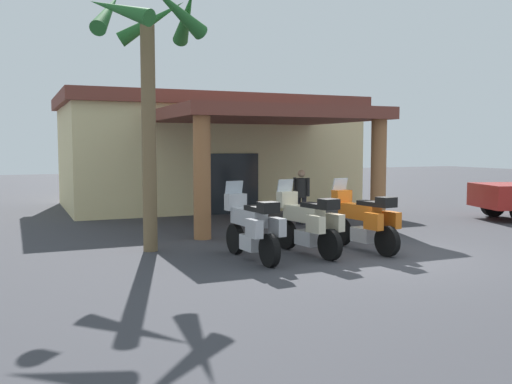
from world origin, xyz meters
TOP-DOWN VIEW (x-y plane):
  - ground_plane at (0.00, 0.00)m, footprint 80.00×80.00m
  - motel_building at (0.09, 11.25)m, footprint 11.30×11.79m
  - motorcycle_silver at (-2.81, 0.74)m, footprint 0.72×2.21m
  - motorcycle_cream at (-1.45, 0.78)m, footprint 0.79×2.21m
  - motorcycle_orange at (-0.09, 0.62)m, footprint 0.75×2.21m
  - pedestrian at (0.77, 4.98)m, footprint 0.36×0.44m
  - palm_tree_roadside at (-4.44, 2.63)m, footprint 2.62×2.61m

SIDE VIEW (x-z plane):
  - ground_plane at x=0.00m, z-range 0.00..0.00m
  - motorcycle_silver at x=-2.81m, z-range -0.11..1.50m
  - motorcycle_cream at x=-1.45m, z-range -0.11..1.50m
  - motorcycle_orange at x=-0.09m, z-range -0.11..1.50m
  - pedestrian at x=0.77m, z-range 0.13..1.78m
  - motel_building at x=0.09m, z-range 0.06..4.28m
  - palm_tree_roadside at x=-4.44m, z-range 1.41..7.38m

